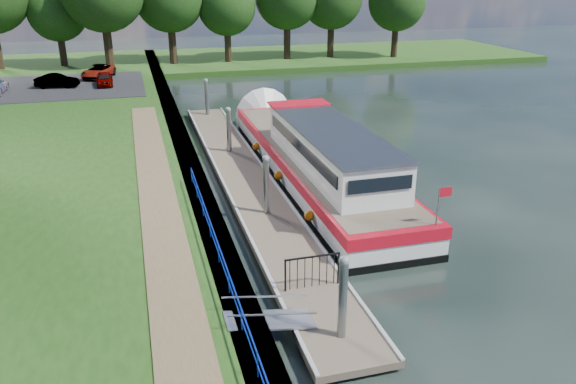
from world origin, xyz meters
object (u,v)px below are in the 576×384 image
object	(u,v)px
pontoon	(246,181)
barge	(311,155)
car_b	(57,81)
car_a	(105,79)
car_d	(98,71)

from	to	relation	value
pontoon	barge	size ratio (longest dim) A/B	1.42
barge	car_b	world-z (taller)	barge
car_a	car_b	bearing A→B (deg)	176.33
barge	pontoon	bearing A→B (deg)	-171.23
car_a	car_b	size ratio (longest dim) A/B	0.94
pontoon	car_b	xyz separation A→B (m)	(-11.00, 24.41, 1.22)
barge	car_b	bearing A→B (deg)	121.46
car_b	car_d	xyz separation A→B (m)	(3.19, 3.72, 0.02)
barge	car_b	distance (m)	27.97
car_d	barge	bearing A→B (deg)	-47.86
pontoon	car_d	distance (m)	29.23
barge	car_b	xyz separation A→B (m)	(-14.59, 23.86, 0.32)
car_b	car_d	distance (m)	4.90
car_b	car_a	bearing A→B (deg)	-83.13
car_a	car_d	bearing A→B (deg)	98.05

